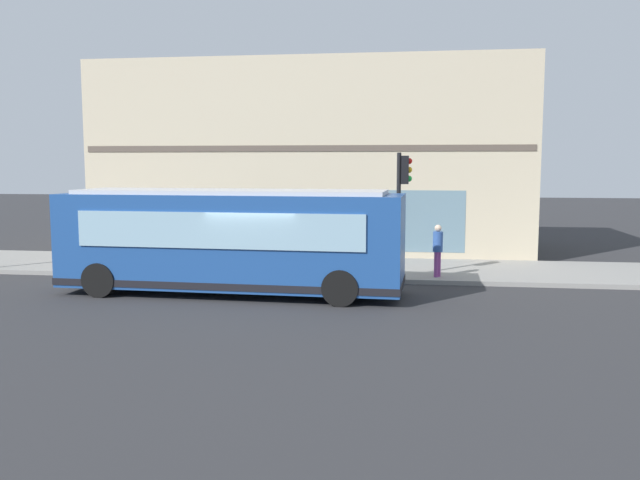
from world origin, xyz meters
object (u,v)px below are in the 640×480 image
(traffic_light_near_corner, at_px, (402,191))
(pedestrian_near_hydrant, at_px, (438,247))
(pedestrian_walking_along_curb, at_px, (227,240))
(city_bus_nearside, at_px, (231,241))
(pedestrian_by_light_pole, at_px, (301,241))
(fire_hydrant, at_px, (359,258))
(pedestrian_near_building_entrance, at_px, (264,240))

(traffic_light_near_corner, xyz_separation_m, pedestrian_near_hydrant, (0.25, -1.16, -1.82))
(traffic_light_near_corner, relative_size, pedestrian_near_hydrant, 2.36)
(pedestrian_walking_along_curb, bearing_deg, pedestrian_near_hydrant, -103.87)
(city_bus_nearside, distance_m, pedestrian_by_light_pole, 4.78)
(fire_hydrant, relative_size, pedestrian_near_building_entrance, 0.42)
(fire_hydrant, bearing_deg, pedestrian_walking_along_curb, 85.65)
(fire_hydrant, xyz_separation_m, pedestrian_near_building_entrance, (-0.66, 3.30, 0.65))
(pedestrian_walking_along_curb, bearing_deg, pedestrian_near_building_entrance, -122.48)
(traffic_light_near_corner, bearing_deg, pedestrian_near_building_entrance, 77.22)
(pedestrian_near_building_entrance, bearing_deg, pedestrian_walking_along_curb, 57.52)
(fire_hydrant, height_order, pedestrian_near_building_entrance, pedestrian_near_building_entrance)
(traffic_light_near_corner, height_order, pedestrian_near_building_entrance, traffic_light_near_corner)
(pedestrian_walking_along_curb, height_order, pedestrian_near_building_entrance, pedestrian_near_building_entrance)
(pedestrian_by_light_pole, bearing_deg, pedestrian_walking_along_curb, 84.44)
(pedestrian_by_light_pole, xyz_separation_m, pedestrian_walking_along_curb, (0.27, 2.82, -0.03))
(city_bus_nearside, height_order, pedestrian_by_light_pole, city_bus_nearside)
(traffic_light_near_corner, bearing_deg, pedestrian_by_light_pole, 62.94)
(city_bus_nearside, xyz_separation_m, pedestrian_by_light_pole, (4.57, -1.31, -0.48))
(pedestrian_near_building_entrance, bearing_deg, pedestrian_by_light_pole, -57.74)
(traffic_light_near_corner, distance_m, fire_hydrant, 3.36)
(fire_hydrant, distance_m, pedestrian_near_building_entrance, 3.42)
(fire_hydrant, bearing_deg, pedestrian_near_building_entrance, 101.25)
(pedestrian_by_light_pole, bearing_deg, pedestrian_near_building_entrance, 122.26)
(city_bus_nearside, xyz_separation_m, pedestrian_near_building_entrance, (3.81, -0.12, -0.39))
(traffic_light_near_corner, relative_size, fire_hydrant, 5.44)
(traffic_light_near_corner, distance_m, pedestrian_walking_along_curb, 7.04)
(pedestrian_walking_along_curb, relative_size, pedestrian_near_building_entrance, 0.89)
(city_bus_nearside, height_order, traffic_light_near_corner, traffic_light_near_corner)
(pedestrian_near_building_entrance, bearing_deg, pedestrian_near_hydrant, -98.04)
(traffic_light_near_corner, distance_m, pedestrian_near_hydrant, 2.17)
(pedestrian_near_building_entrance, distance_m, pedestrian_near_hydrant, 6.03)
(city_bus_nearside, xyz_separation_m, traffic_light_near_corner, (2.72, -4.93, 1.40))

